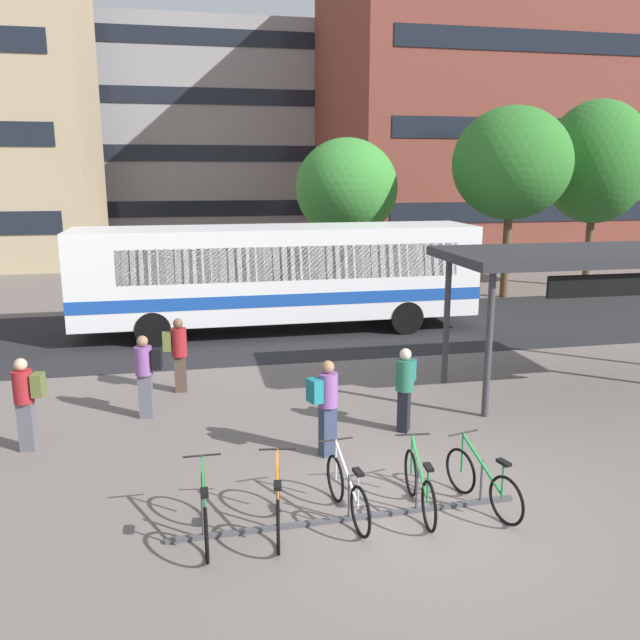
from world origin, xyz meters
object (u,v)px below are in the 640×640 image
transit_shelter (601,259)px  commuter_teal_pack_4 (326,401)px  parked_bicycle_green_4 (483,483)px  commuter_olive_pack_0 (26,398)px  street_tree_0 (596,162)px  parked_bicycle_orange_1 (278,505)px  commuter_black_pack_3 (146,370)px  parked_bicycle_green_0 (205,513)px  street_tree_1 (347,188)px  street_tree_2 (512,164)px  commuter_olive_pack_1 (178,350)px  commuter_teal_pack_2 (405,383)px  city_bus (276,274)px  parked_bicycle_green_3 (420,487)px  parked_bicycle_silver_2 (347,492)px

transit_shelter → commuter_teal_pack_4: transit_shelter is taller
parked_bicycle_green_4 → commuter_olive_pack_0: commuter_olive_pack_0 is taller
transit_shelter → street_tree_0: 14.76m
parked_bicycle_orange_1 → commuter_black_pack_3: commuter_black_pack_3 is taller
parked_bicycle_green_0 → street_tree_1: 19.70m
street_tree_2 → commuter_olive_pack_1: bearing=-144.4°
transit_shelter → street_tree_1: size_ratio=1.12×
commuter_olive_pack_1 → parked_bicycle_green_4: bearing=-55.8°
parked_bicycle_orange_1 → commuter_olive_pack_1: size_ratio=1.02×
commuter_olive_pack_1 → commuter_teal_pack_2: commuter_olive_pack_1 is taller
transit_shelter → street_tree_2: bearing=72.9°
commuter_olive_pack_0 → street_tree_0: 23.95m
transit_shelter → commuter_olive_pack_0: transit_shelter is taller
parked_bicycle_green_0 → commuter_teal_pack_4: bearing=-43.5°
commuter_teal_pack_4 → street_tree_2: 16.80m
commuter_olive_pack_0 → commuter_black_pack_3: commuter_olive_pack_0 is taller
city_bus → transit_shelter: city_bus is taller
parked_bicycle_green_0 → commuter_olive_pack_1: (-0.34, 6.22, 0.58)m
parked_bicycle_green_4 → commuter_teal_pack_2: (-0.15, 3.04, 0.55)m
parked_bicycle_green_3 → commuter_teal_pack_2: size_ratio=1.06×
parked_bicycle_green_4 → street_tree_2: bearing=-42.2°
parked_bicycle_silver_2 → commuter_olive_pack_1: (-2.33, 6.06, 0.58)m
parked_bicycle_orange_1 → commuter_teal_pack_4: (1.16, 2.24, 0.60)m
street_tree_0 → street_tree_2: (-4.58, -1.51, -0.08)m
parked_bicycle_green_0 → transit_shelter: (8.70, 4.43, 2.58)m
parked_bicycle_green_3 → commuter_olive_pack_0: bearing=65.8°
parked_bicycle_silver_2 → commuter_olive_pack_1: commuter_olive_pack_1 is taller
parked_bicycle_silver_2 → parked_bicycle_green_3: size_ratio=1.00×
city_bus → commuter_teal_pack_2: (1.23, -8.37, -0.85)m
commuter_olive_pack_1 → commuter_teal_pack_2: size_ratio=1.03×
city_bus → commuter_teal_pack_4: size_ratio=7.06×
commuter_olive_pack_0 → street_tree_0: (19.60, 13.10, 4.20)m
parked_bicycle_green_3 → street_tree_1: (3.45, 18.10, 3.76)m
commuter_olive_pack_1 → commuter_black_pack_3: (-0.61, -1.47, 0.01)m
street_tree_2 → street_tree_0: bearing=18.3°
commuter_teal_pack_2 → street_tree_2: street_tree_2 is taller
commuter_olive_pack_0 → transit_shelter: bearing=-168.3°
parked_bicycle_green_4 → street_tree_1: street_tree_1 is taller
parked_bicycle_silver_2 → city_bus: bearing=-9.3°
parked_bicycle_green_0 → transit_shelter: size_ratio=0.25×
parked_bicycle_orange_1 → parked_bicycle_green_0: bearing=98.2°
parked_bicycle_green_3 → street_tree_2: 18.16m
parked_bicycle_orange_1 → street_tree_2: 19.36m
commuter_black_pack_3 → street_tree_0: size_ratio=0.22×
commuter_olive_pack_0 → commuter_olive_pack_1: 3.71m
commuter_olive_pack_0 → street_tree_0: size_ratio=0.22×
parked_bicycle_silver_2 → street_tree_2: 18.67m
street_tree_0 → street_tree_1: (-10.19, 1.57, -1.03)m
commuter_black_pack_3 → street_tree_0: 21.68m
street_tree_1 → commuter_teal_pack_2: bearing=-100.0°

